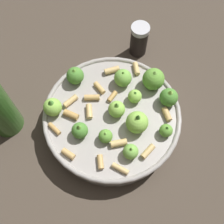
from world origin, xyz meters
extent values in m
plane|color=#42382D|center=(0.00, 0.00, 0.00)|extent=(2.40, 2.40, 0.00)
cylinder|color=#9E9993|center=(0.00, 0.00, 0.03)|extent=(0.27, 0.27, 0.05)
torus|color=#9E9993|center=(0.00, 0.00, 0.05)|extent=(0.28, 0.28, 0.01)
sphere|color=#8CC64C|center=(0.00, -0.01, 0.07)|extent=(0.03, 0.03, 0.03)
cone|color=#75B247|center=(0.00, -0.01, 0.09)|extent=(0.02, 0.02, 0.02)
sphere|color=#8CC64C|center=(0.02, -0.05, 0.06)|extent=(0.03, 0.03, 0.03)
cone|color=#4C8933|center=(0.02, -0.05, 0.08)|extent=(0.01, 0.01, 0.01)
sphere|color=#4C8933|center=(-0.01, -0.12, 0.07)|extent=(0.04, 0.04, 0.04)
cone|color=#8CC64C|center=(-0.01, -0.12, 0.09)|extent=(0.02, 0.02, 0.01)
sphere|color=#8CC64C|center=(0.04, 0.11, 0.07)|extent=(0.04, 0.04, 0.04)
cone|color=#4C8933|center=(0.04, 0.11, 0.09)|extent=(0.02, 0.02, 0.02)
sphere|color=#75B247|center=(-0.09, -0.01, 0.06)|extent=(0.03, 0.03, 0.03)
cone|color=#75B247|center=(-0.09, -0.01, 0.08)|extent=(0.01, 0.01, 0.01)
sphere|color=#4C8933|center=(0.10, 0.05, 0.07)|extent=(0.04, 0.04, 0.04)
cone|color=#609E38|center=(0.10, 0.05, 0.09)|extent=(0.02, 0.02, 0.01)
sphere|color=#609E38|center=(0.04, -0.10, 0.07)|extent=(0.05, 0.05, 0.05)
cone|color=#75B247|center=(0.04, -0.10, 0.09)|extent=(0.02, 0.02, 0.01)
sphere|color=#609E38|center=(-0.05, 0.03, 0.06)|extent=(0.03, 0.03, 0.03)
cone|color=#75B247|center=(-0.05, 0.03, 0.08)|extent=(0.01, 0.01, 0.01)
sphere|color=#75B247|center=(0.07, -0.04, 0.07)|extent=(0.04, 0.04, 0.04)
cone|color=#609E38|center=(0.07, -0.04, 0.09)|extent=(0.02, 0.02, 0.01)
sphere|color=#8CC64C|center=(-0.04, -0.04, 0.07)|extent=(0.04, 0.04, 0.04)
cone|color=#4C8933|center=(-0.04, -0.04, 0.10)|extent=(0.02, 0.02, 0.02)
sphere|color=#4C8933|center=(-0.02, 0.07, 0.07)|extent=(0.03, 0.03, 0.03)
cone|color=#609E38|center=(-0.02, 0.07, 0.08)|extent=(0.02, 0.02, 0.01)
sphere|color=#609E38|center=(-0.07, -0.09, 0.06)|extent=(0.03, 0.03, 0.03)
cone|color=#4C8933|center=(-0.07, -0.09, 0.08)|extent=(0.01, 0.01, 0.01)
cylinder|color=tan|center=(0.10, -0.03, 0.06)|extent=(0.01, 0.03, 0.01)
cylinder|color=tan|center=(0.02, 0.04, 0.06)|extent=(0.03, 0.02, 0.01)
cylinder|color=tan|center=(0.09, -0.08, 0.06)|extent=(0.03, 0.02, 0.01)
cylinder|color=tan|center=(0.06, 0.01, 0.06)|extent=(0.03, 0.02, 0.01)
cylinder|color=tan|center=(0.05, 0.03, 0.06)|extent=(0.02, 0.03, 0.01)
cylinder|color=tan|center=(0.05, 0.07, 0.06)|extent=(0.02, 0.03, 0.01)
cylinder|color=tan|center=(0.02, 0.08, 0.06)|extent=(0.03, 0.03, 0.01)
cylinder|color=tan|center=(-0.03, -0.10, 0.06)|extent=(0.03, 0.01, 0.01)
cylinder|color=tan|center=(-0.09, 0.05, 0.06)|extent=(0.03, 0.02, 0.01)
cylinder|color=tan|center=(-0.10, -0.04, 0.06)|extent=(0.03, 0.03, 0.01)
cylinder|color=tan|center=(0.00, 0.12, 0.05)|extent=(0.03, 0.02, 0.01)
cylinder|color=tan|center=(-0.06, 0.10, 0.06)|extent=(0.03, 0.03, 0.01)
cylinder|color=tan|center=(0.04, -0.01, 0.06)|extent=(0.02, 0.03, 0.01)
cylinder|color=tan|center=(-0.06, 0.01, 0.06)|extent=(0.02, 0.03, 0.01)
cylinder|color=tan|center=(-0.11, 0.02, 0.06)|extent=(0.03, 0.03, 0.01)
cylinder|color=black|center=(0.17, -0.12, 0.04)|extent=(0.04, 0.04, 0.07)
cylinder|color=silver|center=(0.17, -0.12, 0.08)|extent=(0.04, 0.04, 0.01)
camera|label=1|loc=(-0.23, 0.07, 0.56)|focal=44.35mm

